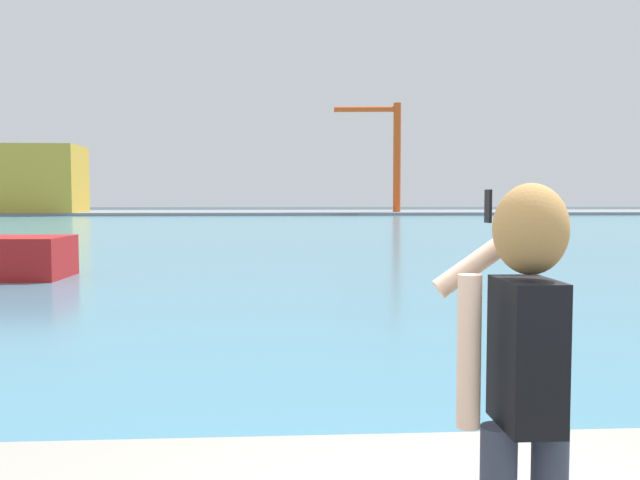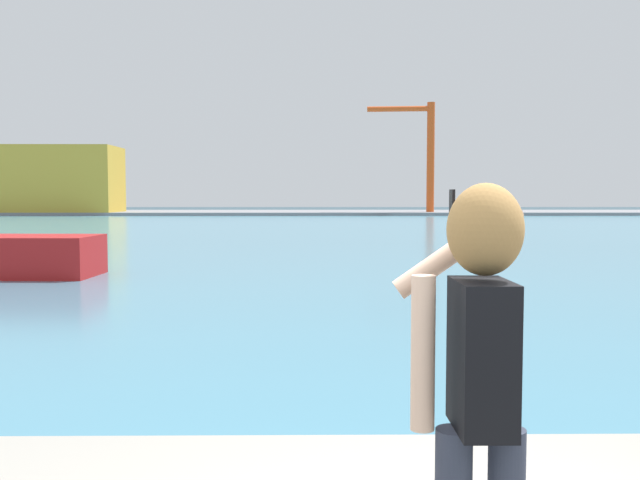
# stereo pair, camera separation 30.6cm
# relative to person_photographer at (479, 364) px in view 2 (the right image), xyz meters

# --- Properties ---
(ground_plane) EXTENTS (220.00, 220.00, 0.00)m
(ground_plane) POSITION_rel_person_photographer_xyz_m (0.00, 50.25, -1.67)
(ground_plane) COLOR #334751
(harbor_water) EXTENTS (140.00, 100.00, 0.02)m
(harbor_water) POSITION_rel_person_photographer_xyz_m (0.00, 52.25, -1.66)
(harbor_water) COLOR teal
(harbor_water) RESTS_ON ground_plane
(far_shore_dock) EXTENTS (140.00, 20.00, 0.40)m
(far_shore_dock) POSITION_rel_person_photographer_xyz_m (0.00, 92.25, -1.47)
(far_shore_dock) COLOR gray
(far_shore_dock) RESTS_ON ground_plane
(person_photographer) EXTENTS (0.52, 0.55, 1.74)m
(person_photographer) POSITION_rel_person_photographer_xyz_m (0.00, 0.00, 0.00)
(person_photographer) COLOR #2D3342
(person_photographer) RESTS_ON quay_promenade
(warehouse_left) EXTENTS (14.65, 8.05, 8.47)m
(warehouse_left) POSITION_rel_person_photographer_xyz_m (-33.24, 86.32, 2.96)
(warehouse_left) COLOR gold
(warehouse_left) RESTS_ON far_shore_dock
(port_crane) EXTENTS (8.77, 1.68, 14.22)m
(port_crane) POSITION_rel_person_photographer_xyz_m (13.91, 86.57, 7.24)
(port_crane) COLOR #D84C19
(port_crane) RESTS_ON far_shore_dock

